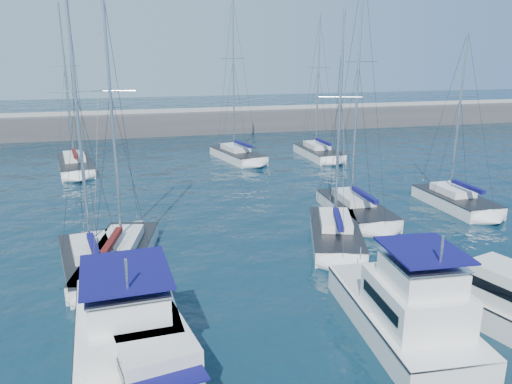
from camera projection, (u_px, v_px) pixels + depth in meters
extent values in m
plane|color=black|center=(320.00, 299.00, 24.21)|extent=(220.00, 220.00, 0.00)
cube|color=#424244|center=(189.00, 126.00, 72.37)|extent=(160.00, 6.00, 4.00)
cube|color=gray|center=(189.00, 110.00, 71.77)|extent=(160.00, 1.20, 0.50)
cube|color=silver|center=(150.00, 379.00, 17.76)|extent=(4.14, 7.81, 1.60)
cube|color=#262628|center=(148.00, 360.00, 17.55)|extent=(4.19, 7.82, 0.08)
cube|color=silver|center=(153.00, 353.00, 16.53)|extent=(2.98, 3.82, 1.60)
cube|color=black|center=(153.00, 351.00, 16.50)|extent=(2.90, 3.15, 0.45)
cube|color=#0F0D51|center=(163.00, 368.00, 15.26)|extent=(2.62, 2.64, 0.07)
cube|color=white|center=(130.00, 346.00, 19.73)|extent=(4.57, 10.29, 1.60)
cube|color=#262628|center=(128.00, 329.00, 19.52)|extent=(4.65, 10.29, 0.08)
cube|color=white|center=(129.00, 326.00, 18.16)|extent=(3.64, 4.86, 1.60)
cube|color=black|center=(129.00, 324.00, 18.14)|extent=(3.65, 3.93, 0.45)
cube|color=white|center=(127.00, 297.00, 17.63)|extent=(2.89, 3.42, 0.90)
cube|color=#0F0D51|center=(125.00, 271.00, 17.36)|extent=(3.25, 3.91, 0.08)
cube|color=white|center=(401.00, 322.00, 21.46)|extent=(4.22, 8.97, 1.60)
cube|color=#262628|center=(402.00, 306.00, 21.26)|extent=(4.29, 8.97, 0.08)
cube|color=white|center=(416.00, 300.00, 20.01)|extent=(3.35, 4.25, 1.60)
cube|color=black|center=(416.00, 298.00, 19.99)|extent=(3.36, 3.45, 0.45)
cube|color=white|center=(421.00, 274.00, 19.48)|extent=(2.65, 3.00, 0.90)
cube|color=#0F0D51|center=(424.00, 250.00, 19.20)|extent=(2.99, 3.42, 0.08)
cube|color=silver|center=(484.00, 310.00, 22.44)|extent=(3.81, 6.17, 1.60)
cube|color=#262628|center=(487.00, 295.00, 22.23)|extent=(3.85, 6.19, 0.08)
cube|color=silver|center=(504.00, 284.00, 21.42)|extent=(2.61, 3.11, 1.60)
cube|color=black|center=(504.00, 282.00, 21.39)|extent=(2.50, 2.61, 0.45)
cube|color=silver|center=(94.00, 266.00, 27.16)|extent=(4.29, 8.27, 1.30)
cube|color=#262628|center=(93.00, 256.00, 26.99)|extent=(4.35, 8.28, 0.06)
cube|color=silver|center=(91.00, 247.00, 27.33)|extent=(2.51, 3.73, 0.55)
cylinder|color=silver|center=(78.00, 118.00, 25.65)|extent=(0.18, 0.18, 13.65)
cylinder|color=silver|center=(94.00, 248.00, 25.71)|extent=(0.79, 3.90, 0.12)
cube|color=#0F0D51|center=(94.00, 246.00, 25.58)|extent=(0.95, 3.55, 0.28)
cube|color=silver|center=(119.00, 260.00, 27.94)|extent=(4.84, 9.58, 1.30)
cube|color=#262628|center=(119.00, 250.00, 27.76)|extent=(4.90, 9.59, 0.06)
cube|color=silver|center=(120.00, 241.00, 28.22)|extent=(2.74, 4.32, 0.55)
cylinder|color=silver|center=(112.00, 117.00, 26.63)|extent=(0.18, 0.18, 13.56)
cylinder|color=silver|center=(111.00, 245.00, 26.20)|extent=(1.07, 4.50, 0.12)
cube|color=#4C100F|center=(111.00, 243.00, 26.07)|extent=(1.20, 4.10, 0.28)
cube|color=white|center=(335.00, 237.00, 31.42)|extent=(5.33, 8.77, 1.30)
cube|color=#262628|center=(336.00, 228.00, 31.25)|extent=(5.39, 8.79, 0.06)
cube|color=white|center=(335.00, 220.00, 31.65)|extent=(2.92, 4.03, 0.55)
cylinder|color=silver|center=(339.00, 118.00, 30.17)|extent=(0.18, 0.18, 12.48)
cylinder|color=silver|center=(338.00, 221.00, 29.81)|extent=(1.40, 3.97, 0.12)
cube|color=#0F0D51|center=(338.00, 219.00, 29.68)|extent=(1.49, 3.65, 0.28)
cube|color=silver|center=(355.00, 212.00, 36.32)|extent=(3.30, 8.36, 1.30)
cube|color=#262628|center=(356.00, 203.00, 36.14)|extent=(3.36, 8.36, 0.06)
cube|color=silver|center=(353.00, 197.00, 36.54)|extent=(2.10, 3.67, 0.55)
cylinder|color=silver|center=(358.00, 85.00, 34.60)|extent=(0.18, 0.18, 15.71)
cylinder|color=silver|center=(364.00, 197.00, 34.74)|extent=(0.22, 4.14, 0.12)
cube|color=#0F0D51|center=(365.00, 195.00, 34.60)|extent=(0.44, 3.74, 0.28)
cube|color=white|center=(455.00, 203.00, 38.26)|extent=(3.18, 7.40, 1.30)
cube|color=#262628|center=(456.00, 195.00, 38.08)|extent=(3.24, 7.40, 0.06)
cube|color=white|center=(453.00, 190.00, 38.42)|extent=(2.03, 3.25, 0.55)
cylinder|color=silver|center=(459.00, 112.00, 37.03)|extent=(0.18, 0.18, 11.50)
cylinder|color=silver|center=(467.00, 188.00, 36.82)|extent=(0.21, 3.67, 0.12)
cube|color=#0F0D51|center=(468.00, 187.00, 36.69)|extent=(0.43, 3.31, 0.28)
cube|color=white|center=(75.00, 167.00, 50.08)|extent=(4.36, 9.58, 1.30)
cube|color=#262628|center=(75.00, 161.00, 49.90)|extent=(4.42, 9.59, 0.06)
cube|color=white|center=(74.00, 157.00, 50.32)|extent=(2.54, 4.29, 0.55)
cylinder|color=silver|center=(66.00, 81.00, 48.58)|extent=(0.18, 0.18, 14.46)
cylinder|color=silver|center=(75.00, 155.00, 48.44)|extent=(0.82, 4.58, 0.12)
cube|color=#4C100F|center=(75.00, 154.00, 48.31)|extent=(0.97, 4.16, 0.28)
cube|color=silver|center=(238.00, 157.00, 54.66)|extent=(5.01, 8.65, 1.30)
cube|color=#262628|center=(238.00, 151.00, 54.49)|extent=(5.07, 8.67, 0.06)
cube|color=silver|center=(236.00, 148.00, 54.83)|extent=(2.83, 3.95, 0.55)
cylinder|color=silver|center=(233.00, 73.00, 52.89)|extent=(0.18, 0.18, 15.49)
cylinder|color=silver|center=(243.00, 145.00, 53.22)|extent=(1.12, 3.97, 0.12)
cube|color=#0F0D51|center=(243.00, 144.00, 53.09)|extent=(1.24, 3.64, 0.28)
cube|color=white|center=(318.00, 154.00, 55.99)|extent=(3.27, 8.10, 1.30)
cube|color=#262628|center=(319.00, 149.00, 55.81)|extent=(3.33, 8.10, 0.06)
cube|color=white|center=(317.00, 145.00, 56.19)|extent=(2.07, 3.56, 0.55)
cylinder|color=silver|center=(318.00, 81.00, 54.49)|extent=(0.18, 0.18, 13.85)
cylinder|color=silver|center=(323.00, 143.00, 54.47)|extent=(0.26, 4.00, 0.12)
cube|color=#0F0D51|center=(324.00, 142.00, 54.33)|extent=(0.47, 3.61, 0.28)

